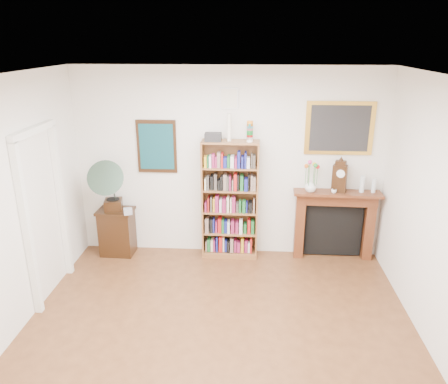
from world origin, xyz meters
name	(u,v)px	position (x,y,z in m)	size (l,w,h in m)	color
room	(214,237)	(0.00, 0.00, 1.40)	(4.51, 5.01, 2.81)	#4F2D18
door_casing	(43,201)	(-2.21, 1.20, 1.26)	(0.08, 1.02, 2.17)	white
teal_poster	(157,147)	(-1.05, 2.48, 1.65)	(0.58, 0.04, 0.78)	black
small_picture	(229,98)	(0.00, 2.48, 2.35)	(0.26, 0.04, 0.30)	white
gilt_painting	(340,128)	(1.55, 2.48, 1.95)	(0.95, 0.04, 0.75)	gold
bookshelf	(230,194)	(0.03, 2.33, 0.99)	(0.82, 0.30, 2.05)	brown
side_cabinet	(117,232)	(-1.68, 2.29, 0.36)	(0.53, 0.38, 0.72)	black
fireplace	(334,219)	(1.58, 2.41, 0.61)	(1.26, 0.34, 1.05)	#441E0F
gramophone	(108,183)	(-1.71, 2.17, 1.18)	(0.61, 0.71, 0.82)	black
cd_stack	(128,211)	(-1.45, 2.14, 0.76)	(0.12, 0.12, 0.08)	silver
mantel_clock	(340,177)	(1.59, 2.35, 1.28)	(0.22, 0.17, 0.46)	black
flower_vase	(311,186)	(1.19, 2.34, 1.14)	(0.17, 0.17, 0.17)	silver
teacup	(334,191)	(1.51, 2.30, 1.08)	(0.08, 0.08, 0.06)	white
bottle_left	(362,184)	(1.92, 2.37, 1.17)	(0.07, 0.07, 0.24)	silver
bottle_right	(374,186)	(2.08, 2.37, 1.15)	(0.06, 0.06, 0.20)	silver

